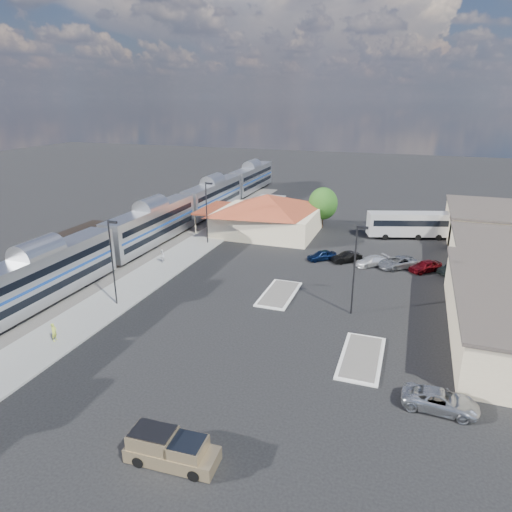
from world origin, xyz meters
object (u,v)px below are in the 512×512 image
(station_depot, at_px, (267,214))
(pickup_truck, at_px, (172,450))
(suv, at_px, (440,401))
(coach_bus, at_px, (409,223))

(station_depot, xyz_separation_m, pickup_truck, (9.50, -47.04, -2.24))
(station_depot, bearing_deg, suv, -56.48)
(coach_bus, bearing_deg, suv, 167.09)
(coach_bus, bearing_deg, pickup_truck, 149.89)
(pickup_truck, height_order, coach_bus, coach_bus)
(pickup_truck, bearing_deg, suv, -58.02)
(station_depot, height_order, suv, station_depot)
(suv, height_order, coach_bus, coach_bus)
(suv, relative_size, coach_bus, 0.41)
(station_depot, relative_size, coach_bus, 1.48)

